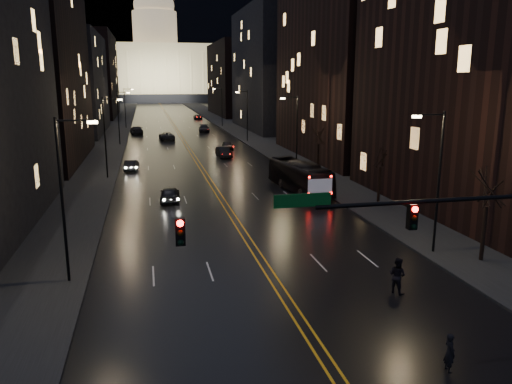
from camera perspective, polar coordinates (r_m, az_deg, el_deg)
ground at (r=21.21m, az=7.67°, el=-18.13°), size 900.00×900.00×0.00m
road at (r=147.58m, az=-9.91°, el=8.32°), size 20.00×320.00×0.02m
sidewalk_left at (r=147.62m, az=-15.40°, el=8.09°), size 8.00×320.00×0.16m
sidewalk_right at (r=148.85m, az=-4.46°, el=8.54°), size 8.00×320.00×0.16m
center_line at (r=147.58m, az=-9.91°, el=8.33°), size 0.62×320.00×0.01m
building_left_mid at (r=72.58m, az=-24.67°, el=14.10°), size 12.00×30.00×28.00m
building_left_far at (r=110.01m, az=-20.37°, el=11.51°), size 12.00×34.00×20.00m
building_left_dist at (r=157.71m, az=-18.08°, el=12.53°), size 12.00×40.00×24.00m
building_right_near at (r=46.14m, az=24.89°, el=13.02°), size 12.00×26.00×24.00m
building_right_tall at (r=72.92m, az=10.44°, el=18.95°), size 12.00×30.00×38.00m
building_right_mid at (r=112.47m, az=1.84°, el=13.81°), size 12.00×34.00×26.00m
building_right_dist at (r=159.43m, az=-2.49°, el=12.77°), size 12.00×40.00×22.00m
mountain_ridge at (r=403.41m, az=-6.01°, el=20.37°), size 520.00×60.00×130.00m
capitol at (r=267.19m, az=-11.30°, el=13.84°), size 90.00×50.00×58.50m
traffic_signal at (r=21.83m, az=22.85°, el=-3.53°), size 17.29×0.45×7.00m
streetlamp_right_near at (r=32.61m, az=19.93°, el=1.79°), size 2.13×0.25×9.00m
streetlamp_left_near at (r=27.98m, az=-20.96°, el=0.00°), size 2.13×0.25×9.00m
streetlamp_right_mid at (r=59.88m, az=4.53°, el=7.17°), size 2.13×0.25×9.00m
streetlamp_left_mid at (r=57.49m, az=-16.72°, el=6.44°), size 2.13×0.25×9.00m
streetlamp_right_far at (r=88.93m, az=-1.13°, el=9.01°), size 2.13×0.25×9.00m
streetlamp_left_far at (r=87.34m, az=-15.34°, el=8.50°), size 2.13×0.25×9.00m
streetlamp_right_dist at (r=118.45m, az=-4.01°, el=9.90°), size 2.13×0.25×9.00m
streetlamp_left_dist at (r=117.26m, az=-14.66°, el=9.50°), size 2.13×0.25×9.00m
tree_right_near at (r=32.35m, az=25.01°, el=0.26°), size 2.40×2.40×6.65m
tree_right_mid at (r=44.09m, az=14.06°, el=4.11°), size 2.40×2.40×6.65m
tree_right_far at (r=58.73m, az=7.14°, el=6.45°), size 2.40×2.40×6.65m
bus at (r=49.47m, az=5.00°, el=1.77°), size 3.82×10.85×2.96m
oncoming_car_a at (r=45.84m, az=-9.83°, el=-0.24°), size 2.01×4.27×1.41m
oncoming_car_b at (r=62.74m, az=-14.05°, el=3.00°), size 1.82×4.15×1.32m
oncoming_car_c at (r=93.42m, az=-10.18°, el=6.32°), size 2.89×5.52×1.48m
oncoming_car_d at (r=105.06m, az=-13.50°, el=6.90°), size 2.89×5.89×1.65m
receding_car_a at (r=71.28m, az=-3.72°, el=4.56°), size 1.88×4.65×1.50m
receding_car_b at (r=79.06m, az=-3.26°, el=5.34°), size 2.03×4.28×1.41m
receding_car_c at (r=106.32m, az=-5.96°, el=7.22°), size 2.58×5.46×1.54m
receding_car_d at (r=142.01m, az=-6.65°, el=8.52°), size 2.20×4.71×1.30m
pedestrian_a at (r=21.06m, az=21.25°, el=-16.74°), size 0.41×0.59×1.56m
pedestrian_b at (r=27.11m, az=15.84°, el=-9.15°), size 0.91×1.07×1.93m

